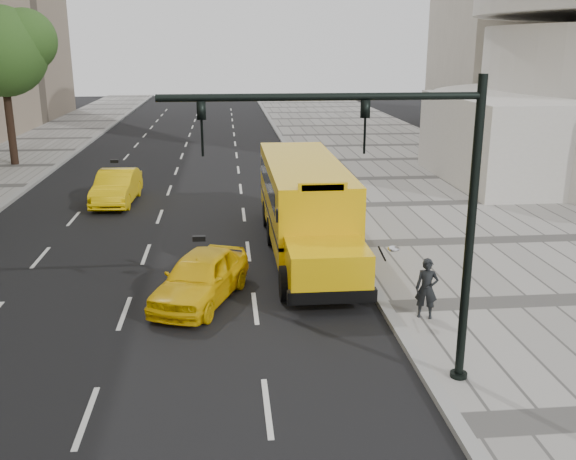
{
  "coord_description": "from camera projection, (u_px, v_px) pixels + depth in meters",
  "views": [
    {
      "loc": [
        1.82,
        -21.19,
        6.93
      ],
      "look_at": [
        3.5,
        -4.0,
        1.9
      ],
      "focal_mm": 40.0,
      "sensor_mm": 36.0,
      "label": 1
    }
  ],
  "objects": [
    {
      "name": "ground",
      "position": [
        175.0,
        253.0,
        22.02
      ],
      "size": [
        140.0,
        140.0,
        0.0
      ],
      "primitive_type": "plane",
      "color": "black",
      "rests_on": "ground"
    },
    {
      "name": "sidewalk_museum",
      "position": [
        511.0,
        241.0,
        23.12
      ],
      "size": [
        12.0,
        140.0,
        0.15
      ],
      "primitive_type": "cube",
      "color": "gray",
      "rests_on": "ground"
    },
    {
      "name": "curb_museum",
      "position": [
        348.0,
        246.0,
        22.56
      ],
      "size": [
        0.3,
        140.0,
        0.15
      ],
      "primitive_type": "cube",
      "color": "gray",
      "rests_on": "ground"
    },
    {
      "name": "tree_c",
      "position": [
        3.0,
        51.0,
        35.76
      ],
      "size": [
        5.64,
        5.02,
        9.02
      ],
      "color": "black",
      "rests_on": "ground"
    },
    {
      "name": "school_bus",
      "position": [
        304.0,
        198.0,
        22.3
      ],
      "size": [
        2.96,
        11.56,
        3.19
      ],
      "color": "#F4BA09",
      "rests_on": "ground"
    },
    {
      "name": "taxi_near",
      "position": [
        201.0,
        277.0,
        17.76
      ],
      "size": [
        3.07,
        4.49,
        1.42
      ],
      "primitive_type": "imported",
      "rotation": [
        0.0,
        0.0,
        -0.37
      ],
      "color": "yellow",
      "rests_on": "ground"
    },
    {
      "name": "taxi_far",
      "position": [
        117.0,
        187.0,
        28.72
      ],
      "size": [
        1.77,
        4.58,
        1.49
      ],
      "primitive_type": "imported",
      "rotation": [
        0.0,
        0.0,
        -0.04
      ],
      "color": "yellow",
      "rests_on": "ground"
    },
    {
      "name": "pedestrian",
      "position": [
        427.0,
        289.0,
        16.31
      ],
      "size": [
        0.67,
        0.57,
        1.57
      ],
      "primitive_type": "imported",
      "rotation": [
        0.0,
        0.0,
        -0.39
      ],
      "color": "black",
      "rests_on": "sidewalk_museum"
    },
    {
      "name": "traffic_signal",
      "position": [
        403.0,
        197.0,
        12.34
      ],
      "size": [
        6.18,
        0.36,
        6.4
      ],
      "color": "black",
      "rests_on": "ground"
    }
  ]
}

